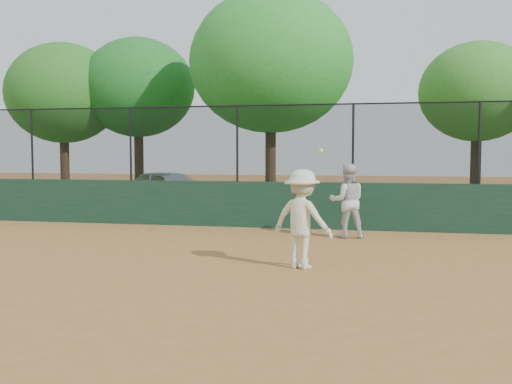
% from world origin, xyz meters
% --- Properties ---
extents(ground, '(80.00, 80.00, 0.00)m').
position_xyz_m(ground, '(0.00, 0.00, 0.00)').
color(ground, '#A86C36').
rests_on(ground, ground).
extents(back_wall, '(26.00, 0.20, 1.20)m').
position_xyz_m(back_wall, '(0.00, 6.00, 0.60)').
color(back_wall, '#1A3927').
rests_on(back_wall, ground).
extents(grass_strip, '(36.00, 12.00, 0.01)m').
position_xyz_m(grass_strip, '(0.00, 12.00, 0.00)').
color(grass_strip, '#32571B').
rests_on(grass_strip, ground).
extents(parked_car, '(4.32, 3.38, 1.38)m').
position_xyz_m(parked_car, '(-3.79, 9.84, 0.69)').
color(parked_car, '#ACB2B6').
rests_on(parked_car, ground).
extents(player_second, '(0.94, 0.79, 1.70)m').
position_xyz_m(player_second, '(2.44, 4.63, 0.85)').
color(player_second, silver).
rests_on(player_second, ground).
extents(player_main, '(1.24, 0.96, 2.03)m').
position_xyz_m(player_main, '(1.86, 0.96, 0.84)').
color(player_main, beige).
rests_on(player_main, ground).
extents(fence_assembly, '(26.00, 0.06, 2.00)m').
position_xyz_m(fence_assembly, '(-0.03, 6.00, 2.24)').
color(fence_assembly, black).
rests_on(fence_assembly, back_wall).
extents(tree_0, '(4.49, 4.08, 6.20)m').
position_xyz_m(tree_0, '(-8.89, 11.80, 4.25)').
color(tree_0, '#452A18').
rests_on(tree_0, ground).
extents(tree_1, '(4.42, 4.02, 6.37)m').
position_xyz_m(tree_1, '(-5.97, 12.26, 4.45)').
color(tree_1, '#3E2915').
rests_on(tree_1, ground).
extents(tree_2, '(5.48, 4.98, 7.35)m').
position_xyz_m(tree_2, '(-0.41, 10.36, 4.97)').
color(tree_2, '#402916').
rests_on(tree_2, ground).
extents(tree_3, '(3.95, 3.59, 5.75)m').
position_xyz_m(tree_3, '(6.45, 12.27, 4.02)').
color(tree_3, '#392613').
rests_on(tree_3, ground).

